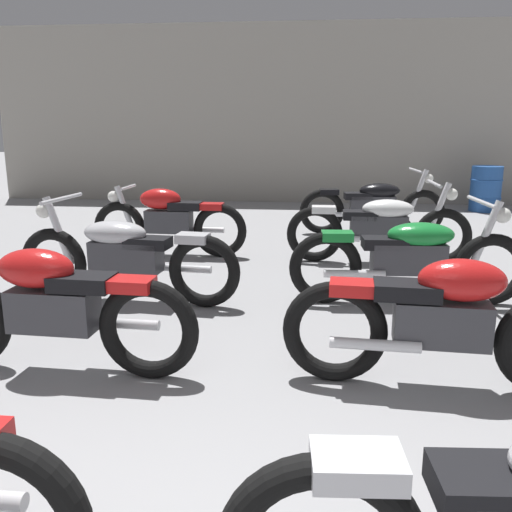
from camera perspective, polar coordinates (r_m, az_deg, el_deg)
The scene contains 9 objects.
back_wall at distance 11.88m, azimuth 3.71°, elevation 14.25°, with size 12.57×0.24×3.60m, color #9E998E.
motorcycle_left_row_1 at distance 3.92m, azimuth -20.18°, elevation -4.86°, with size 1.97×0.48×0.88m.
motorcycle_left_row_2 at distance 5.28m, azimuth -13.28°, elevation 0.15°, with size 2.17×0.68×0.97m.
motorcycle_left_row_3 at distance 7.06m, azimuth -8.99°, elevation 3.72°, with size 1.97×0.48×0.88m.
motorcycle_right_row_1 at distance 3.63m, azimuth 18.64°, elevation -6.18°, with size 1.97×0.48×0.88m.
motorcycle_right_row_2 at distance 5.26m, azimuth 15.48°, elevation -0.03°, with size 2.17×0.68×0.97m.
motorcycle_right_row_3 at distance 6.74m, azimuth 12.55°, elevation 3.05°, with size 2.17×0.68×0.97m.
motorcycle_right_row_4 at distance 8.53m, azimuth 11.92°, elevation 5.22°, with size 2.17×0.68×0.97m.
oil_drum at distance 11.43m, azimuth 22.47°, elevation 6.39°, with size 0.59×0.59×0.85m.
Camera 1 is at (0.46, -0.73, 1.64)m, focal length 39.05 mm.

